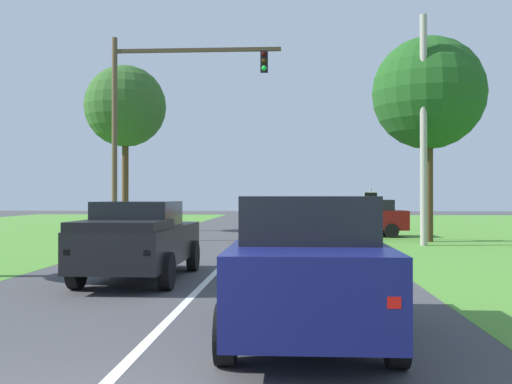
{
  "coord_description": "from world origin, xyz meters",
  "views": [
    {
      "loc": [
        1.94,
        -4.81,
        1.98
      ],
      "look_at": [
        0.76,
        15.37,
        2.1
      ],
      "focal_mm": 41.83,
      "sensor_mm": 36.0,
      "label": 1
    }
  ],
  "objects_px": {
    "red_suv_near": "(307,262)",
    "utility_pole_right": "(424,130)",
    "pickup_truck_lead": "(140,239)",
    "extra_tree_1": "(125,107)",
    "oak_tree_right": "(429,93)",
    "crossing_suv_far": "(360,217)",
    "traffic_light": "(154,108)",
    "keep_moving_sign": "(371,208)"
  },
  "relations": [
    {
      "from": "pickup_truck_lead",
      "to": "oak_tree_right",
      "type": "xyz_separation_m",
      "value": [
        9.44,
        12.09,
        5.4
      ]
    },
    {
      "from": "pickup_truck_lead",
      "to": "extra_tree_1",
      "type": "xyz_separation_m",
      "value": [
        -5.69,
        18.96,
        5.99
      ]
    },
    {
      "from": "traffic_light",
      "to": "red_suv_near",
      "type": "bearing_deg",
      "value": -70.16
    },
    {
      "from": "red_suv_near",
      "to": "keep_moving_sign",
      "type": "distance_m",
      "value": 17.4
    },
    {
      "from": "oak_tree_right",
      "to": "crossing_suv_far",
      "type": "xyz_separation_m",
      "value": [
        -2.55,
        3.16,
        -5.42
      ]
    },
    {
      "from": "crossing_suv_far",
      "to": "extra_tree_1",
      "type": "bearing_deg",
      "value": 163.54
    },
    {
      "from": "traffic_light",
      "to": "keep_moving_sign",
      "type": "distance_m",
      "value": 10.31
    },
    {
      "from": "keep_moving_sign",
      "to": "traffic_light",
      "type": "bearing_deg",
      "value": 179.59
    },
    {
      "from": "extra_tree_1",
      "to": "red_suv_near",
      "type": "bearing_deg",
      "value": -68.7
    },
    {
      "from": "crossing_suv_far",
      "to": "extra_tree_1",
      "type": "height_order",
      "value": "extra_tree_1"
    },
    {
      "from": "utility_pole_right",
      "to": "extra_tree_1",
      "type": "xyz_separation_m",
      "value": [
        -14.49,
        8.83,
        2.37
      ]
    },
    {
      "from": "oak_tree_right",
      "to": "utility_pole_right",
      "type": "relative_size",
      "value": 0.96
    },
    {
      "from": "red_suv_near",
      "to": "keep_moving_sign",
      "type": "relative_size",
      "value": 2.12
    },
    {
      "from": "utility_pole_right",
      "to": "extra_tree_1",
      "type": "relative_size",
      "value": 0.99
    },
    {
      "from": "red_suv_near",
      "to": "pickup_truck_lead",
      "type": "bearing_deg",
      "value": 125.41
    },
    {
      "from": "oak_tree_right",
      "to": "crossing_suv_far",
      "type": "bearing_deg",
      "value": 128.92
    },
    {
      "from": "keep_moving_sign",
      "to": "crossing_suv_far",
      "type": "distance_m",
      "value": 3.49
    },
    {
      "from": "traffic_light",
      "to": "utility_pole_right",
      "type": "height_order",
      "value": "utility_pole_right"
    },
    {
      "from": "red_suv_near",
      "to": "extra_tree_1",
      "type": "relative_size",
      "value": 0.52
    },
    {
      "from": "extra_tree_1",
      "to": "pickup_truck_lead",
      "type": "bearing_deg",
      "value": -73.3
    },
    {
      "from": "pickup_truck_lead",
      "to": "utility_pole_right",
      "type": "xyz_separation_m",
      "value": [
        8.8,
        10.13,
        3.62
      ]
    },
    {
      "from": "traffic_light",
      "to": "crossing_suv_far",
      "type": "bearing_deg",
      "value": 19.97
    },
    {
      "from": "red_suv_near",
      "to": "oak_tree_right",
      "type": "relative_size",
      "value": 0.55
    },
    {
      "from": "red_suv_near",
      "to": "traffic_light",
      "type": "distance_m",
      "value": 18.87
    },
    {
      "from": "keep_moving_sign",
      "to": "extra_tree_1",
      "type": "height_order",
      "value": "extra_tree_1"
    },
    {
      "from": "red_suv_near",
      "to": "pickup_truck_lead",
      "type": "distance_m",
      "value": 6.52
    },
    {
      "from": "oak_tree_right",
      "to": "utility_pole_right",
      "type": "height_order",
      "value": "utility_pole_right"
    },
    {
      "from": "red_suv_near",
      "to": "oak_tree_right",
      "type": "distance_m",
      "value": 19.05
    },
    {
      "from": "red_suv_near",
      "to": "oak_tree_right",
      "type": "xyz_separation_m",
      "value": [
        5.67,
        17.4,
        5.32
      ]
    },
    {
      "from": "oak_tree_right",
      "to": "crossing_suv_far",
      "type": "height_order",
      "value": "oak_tree_right"
    },
    {
      "from": "red_suv_near",
      "to": "utility_pole_right",
      "type": "height_order",
      "value": "utility_pole_right"
    },
    {
      "from": "keep_moving_sign",
      "to": "extra_tree_1",
      "type": "bearing_deg",
      "value": 150.42
    },
    {
      "from": "red_suv_near",
      "to": "oak_tree_right",
      "type": "height_order",
      "value": "oak_tree_right"
    },
    {
      "from": "red_suv_near",
      "to": "crossing_suv_far",
      "type": "xyz_separation_m",
      "value": [
        3.12,
        20.55,
        -0.09
      ]
    },
    {
      "from": "pickup_truck_lead",
      "to": "traffic_light",
      "type": "relative_size",
      "value": 0.58
    },
    {
      "from": "traffic_light",
      "to": "oak_tree_right",
      "type": "height_order",
      "value": "traffic_light"
    },
    {
      "from": "pickup_truck_lead",
      "to": "traffic_light",
      "type": "height_order",
      "value": "traffic_light"
    },
    {
      "from": "crossing_suv_far",
      "to": "extra_tree_1",
      "type": "relative_size",
      "value": 0.49
    },
    {
      "from": "red_suv_near",
      "to": "pickup_truck_lead",
      "type": "relative_size",
      "value": 0.93
    },
    {
      "from": "utility_pole_right",
      "to": "traffic_light",
      "type": "bearing_deg",
      "value": 171.23
    },
    {
      "from": "traffic_light",
      "to": "crossing_suv_far",
      "type": "height_order",
      "value": "traffic_light"
    },
    {
      "from": "red_suv_near",
      "to": "keep_moving_sign",
      "type": "height_order",
      "value": "keep_moving_sign"
    }
  ]
}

